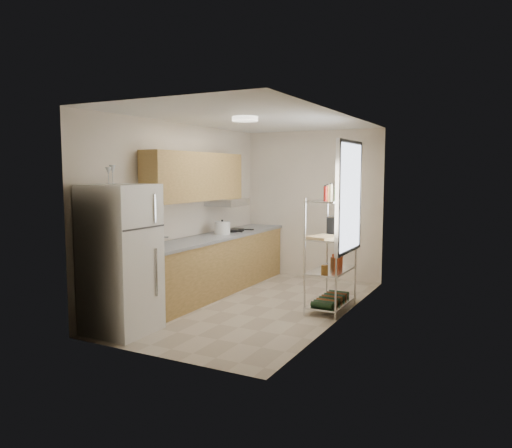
{
  "coord_description": "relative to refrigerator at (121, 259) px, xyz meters",
  "views": [
    {
      "loc": [
        3.17,
        -6.11,
        1.88
      ],
      "look_at": [
        -0.12,
        0.25,
        1.13
      ],
      "focal_mm": 35.0,
      "sensor_mm": 36.0,
      "label": 1
    }
  ],
  "objects": [
    {
      "name": "room",
      "position": [
        0.87,
        1.74,
        0.43
      ],
      "size": [
        2.52,
        4.42,
        2.62
      ],
      "color": "#C2B29D",
      "rests_on": "ground"
    },
    {
      "name": "counter_run",
      "position": [
        -0.05,
        2.18,
        -0.42
      ],
      "size": [
        0.63,
        3.51,
        0.9
      ],
      "color": "tan",
      "rests_on": "ground"
    },
    {
      "name": "upper_cabinets",
      "position": [
        -0.18,
        1.84,
        0.94
      ],
      "size": [
        0.33,
        2.2,
        0.72
      ],
      "primitive_type": "cube",
      "color": "tan",
      "rests_on": "room"
    },
    {
      "name": "range_hood",
      "position": [
        -0.13,
        2.64,
        0.52
      ],
      "size": [
        0.5,
        0.6,
        0.12
      ],
      "primitive_type": "cube",
      "color": "#B7BABC",
      "rests_on": "room"
    },
    {
      "name": "window",
      "position": [
        2.1,
        2.09,
        0.68
      ],
      "size": [
        0.06,
        1.0,
        1.46
      ],
      "primitive_type": "cube",
      "color": "white",
      "rests_on": "room"
    },
    {
      "name": "bakers_rack",
      "position": [
        1.88,
        2.04,
        0.24
      ],
      "size": [
        0.45,
        0.9,
        1.73
      ],
      "color": "silver",
      "rests_on": "ground"
    },
    {
      "name": "ceiling_dome",
      "position": [
        0.87,
        1.44,
        1.7
      ],
      "size": [
        0.34,
        0.34,
        0.05
      ],
      "primitive_type": "cylinder",
      "color": "white",
      "rests_on": "room"
    },
    {
      "name": "refrigerator",
      "position": [
        0.0,
        0.0,
        0.0
      ],
      "size": [
        0.72,
        0.72,
        1.74
      ],
      "primitive_type": "cube",
      "color": "white",
      "rests_on": "ground"
    },
    {
      "name": "wine_glass_a",
      "position": [
        -0.1,
        -0.05,
        0.97
      ],
      "size": [
        0.07,
        0.07,
        0.19
      ],
      "primitive_type": null,
      "color": "silver",
      "rests_on": "refrigerator"
    },
    {
      "name": "wine_glass_b",
      "position": [
        -0.09,
        0.01,
        0.98
      ],
      "size": [
        0.08,
        0.08,
        0.22
      ],
      "primitive_type": null,
      "color": "silver",
      "rests_on": "refrigerator"
    },
    {
      "name": "rice_cooker",
      "position": [
        -0.04,
        2.34,
        0.13
      ],
      "size": [
        0.25,
        0.25,
        0.2
      ],
      "primitive_type": "cylinder",
      "color": "white",
      "rests_on": "counter_run"
    },
    {
      "name": "frying_pan_large",
      "position": [
        -0.07,
        2.67,
        0.05
      ],
      "size": [
        0.3,
        0.3,
        0.04
      ],
      "primitive_type": "cylinder",
      "rotation": [
        0.0,
        0.0,
        -0.36
      ],
      "color": "black",
      "rests_on": "counter_run"
    },
    {
      "name": "frying_pan_small",
      "position": [
        -0.02,
        2.83,
        0.05
      ],
      "size": [
        0.27,
        0.27,
        0.04
      ],
      "primitive_type": "cylinder",
      "rotation": [
        0.0,
        0.0,
        0.42
      ],
      "color": "black",
      "rests_on": "counter_run"
    },
    {
      "name": "cutting_board",
      "position": [
        1.83,
        1.84,
        0.15
      ],
      "size": [
        0.43,
        0.49,
        0.03
      ],
      "primitive_type": "cube",
      "rotation": [
        0.0,
        0.0,
        -0.29
      ],
      "color": "tan",
      "rests_on": "bakers_rack"
    },
    {
      "name": "espresso_machine",
      "position": [
        1.83,
        2.3,
        0.27
      ],
      "size": [
        0.16,
        0.23,
        0.26
      ],
      "primitive_type": "cube",
      "rotation": [
        0.0,
        0.0,
        -0.05
      ],
      "color": "black",
      "rests_on": "bakers_rack"
    },
    {
      "name": "storage_bag",
      "position": [
        1.85,
        2.37,
        -0.23
      ],
      "size": [
        0.12,
        0.15,
        0.16
      ],
      "primitive_type": "cube",
      "rotation": [
        0.0,
        0.0,
        -0.12
      ],
      "color": "#A23614",
      "rests_on": "bakers_rack"
    }
  ]
}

